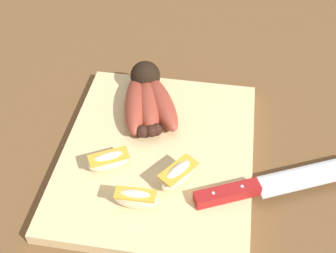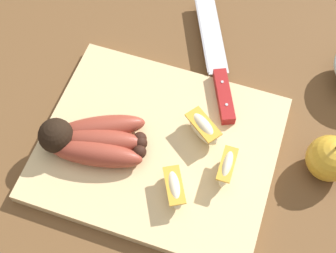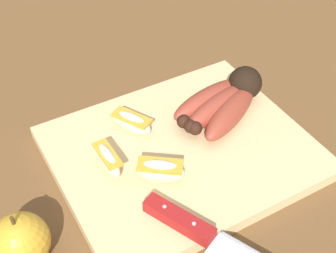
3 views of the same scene
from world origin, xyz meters
name	(u,v)px [view 1 (image 1 of 3)]	position (x,y,z in m)	size (l,w,h in m)	color
ground_plane	(165,159)	(0.00, 0.00, 0.00)	(6.00, 6.00, 0.00)	brown
cutting_board	(158,155)	(0.00, 0.01, 0.01)	(0.37, 0.31, 0.02)	#DBBC84
banana_bunch	(148,99)	(0.10, 0.05, 0.04)	(0.17, 0.13, 0.06)	black
chefs_knife	(257,187)	(-0.05, -0.15, 0.03)	(0.14, 0.27, 0.02)	silver
apple_wedge_near	(136,199)	(-0.11, 0.02, 0.04)	(0.02, 0.06, 0.04)	beige
apple_wedge_middle	(178,175)	(-0.06, -0.03, 0.04)	(0.07, 0.06, 0.04)	beige
apple_wedge_far	(109,161)	(-0.05, 0.08, 0.04)	(0.05, 0.07, 0.03)	beige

